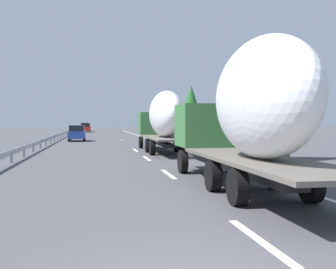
{
  "coord_description": "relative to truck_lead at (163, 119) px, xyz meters",
  "views": [
    {
      "loc": [
        -5.58,
        1.36,
        2.34
      ],
      "look_at": [
        24.42,
        -3.93,
        1.35
      ],
      "focal_mm": 43.98,
      "sensor_mm": 36.0,
      "label": 1
    }
  ],
  "objects": [
    {
      "name": "lane_stripe_0",
      "position": [
        -22.68,
        1.8,
        -2.53
      ],
      "size": [
        3.2,
        0.2,
        0.01
      ],
      "primitive_type": "cube",
      "color": "white",
      "rests_on": "ground_plane"
    },
    {
      "name": "lane_stripe_1",
      "position": [
        -12.43,
        1.8,
        -2.53
      ],
      "size": [
        3.2,
        0.2,
        0.01
      ],
      "primitive_type": "cube",
      "color": "white",
      "rests_on": "ground_plane"
    },
    {
      "name": "guardrail_median",
      "position": [
        18.32,
        9.6,
        -1.96
      ],
      "size": [
        94.0,
        0.1,
        0.76
      ],
      "color": "#9EA0A5",
      "rests_on": "ground_plane"
    },
    {
      "name": "lane_stripe_2",
      "position": [
        -4.61,
        1.8,
        -2.53
      ],
      "size": [
        3.2,
        0.2,
        0.01
      ],
      "primitive_type": "cube",
      "color": "white",
      "rests_on": "ground_plane"
    },
    {
      "name": "lane_stripe_3",
      "position": [
        2.87,
        1.8,
        -2.53
      ],
      "size": [
        3.2,
        0.2,
        0.01
      ],
      "primitive_type": "cube",
      "color": "white",
      "rests_on": "ground_plane"
    },
    {
      "name": "car_white_van",
      "position": [
        67.17,
        7.45,
        -1.56
      ],
      "size": [
        4.06,
        1.89,
        1.96
      ],
      "color": "white",
      "rests_on": "ground_plane"
    },
    {
      "name": "lane_stripe_4",
      "position": [
        19.99,
        1.8,
        -2.53
      ],
      "size": [
        3.2,
        0.2,
        0.01
      ],
      "primitive_type": "cube",
      "color": "white",
      "rests_on": "ground_plane"
    },
    {
      "name": "ground_plane",
      "position": [
        15.32,
        3.6,
        -2.54
      ],
      "size": [
        260.0,
        260.0,
        0.0
      ],
      "primitive_type": "plane",
      "color": "#424247"
    },
    {
      "name": "tree_4",
      "position": [
        24.47,
        -7.93,
        1.8
      ],
      "size": [
        3.78,
        3.78,
        7.23
      ],
      "color": "#472D19",
      "rests_on": "ground_plane"
    },
    {
      "name": "lane_stripe_5",
      "position": [
        21.28,
        1.8,
        -2.53
      ],
      "size": [
        3.2,
        0.2,
        0.01
      ],
      "primitive_type": "cube",
      "color": "white",
      "rests_on": "ground_plane"
    },
    {
      "name": "tree_2",
      "position": [
        33.57,
        -9.51,
        1.65
      ],
      "size": [
        3.25,
        3.25,
        6.65
      ],
      "color": "#472D19",
      "rests_on": "ground_plane"
    },
    {
      "name": "road_sign",
      "position": [
        16.9,
        -3.1,
        -0.21
      ],
      "size": [
        0.1,
        0.9,
        3.38
      ],
      "color": "gray",
      "rests_on": "ground_plane"
    },
    {
      "name": "car_blue_sedan",
      "position": [
        19.15,
        7.11,
        -1.6
      ],
      "size": [
        4.53,
        1.9,
        1.86
      ],
      "color": "#28479E",
      "rests_on": "ground_plane"
    },
    {
      "name": "car_red_compact",
      "position": [
        59.12,
        6.91,
        -1.59
      ],
      "size": [
        4.55,
        1.82,
        1.89
      ],
      "color": "red",
      "rests_on": "ground_plane"
    },
    {
      "name": "truck_trailing",
      "position": [
        -17.29,
        -0.0,
        0.13
      ],
      "size": [
        13.43,
        2.55,
        4.88
      ],
      "color": "#387038",
      "rests_on": "ground_plane"
    },
    {
      "name": "tree_1",
      "position": [
        -6.71,
        -6.59,
        1.74
      ],
      "size": [
        2.73,
        2.73,
        6.61
      ],
      "color": "#472D19",
      "rests_on": "ground_plane"
    },
    {
      "name": "tree_0",
      "position": [
        60.59,
        -8.78,
        1.43
      ],
      "size": [
        3.61,
        3.61,
        6.49
      ],
      "color": "#472D19",
      "rests_on": "ground_plane"
    },
    {
      "name": "truck_lead",
      "position": [
        0.0,
        0.0,
        0.0
      ],
      "size": [
        13.38,
        2.55,
        4.5
      ],
      "color": "#387038",
      "rests_on": "ground_plane"
    },
    {
      "name": "edge_line_right",
      "position": [
        20.32,
        -1.9,
        -2.53
      ],
      "size": [
        110.0,
        0.2,
        0.01
      ],
      "primitive_type": "cube",
      "color": "white",
      "rests_on": "ground_plane"
    }
  ]
}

